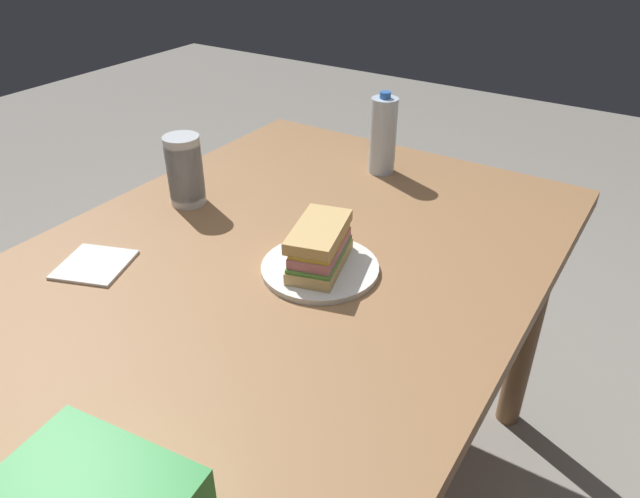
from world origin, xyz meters
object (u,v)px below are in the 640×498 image
object	(u,v)px
dining_table	(253,317)
water_bottle_tall	(383,135)
paper_plate	(320,268)
plastic_cup_stack	(185,170)
sandwich	(320,247)

from	to	relation	value
dining_table	water_bottle_tall	size ratio (longest dim) A/B	7.25
dining_table	paper_plate	bearing A→B (deg)	-45.06
paper_plate	plastic_cup_stack	size ratio (longest dim) A/B	1.40
water_bottle_tall	plastic_cup_stack	distance (m)	0.51
sandwich	plastic_cup_stack	xyz separation A→B (m)	(0.07, 0.42, 0.03)
paper_plate	water_bottle_tall	xyz separation A→B (m)	(0.49, 0.12, 0.09)
sandwich	plastic_cup_stack	world-z (taller)	plastic_cup_stack
sandwich	water_bottle_tall	distance (m)	0.50
dining_table	sandwich	size ratio (longest dim) A/B	7.85
paper_plate	sandwich	distance (m)	0.05
paper_plate	sandwich	bearing A→B (deg)	42.02
dining_table	plastic_cup_stack	size ratio (longest dim) A/B	9.29
dining_table	paper_plate	distance (m)	0.17
dining_table	water_bottle_tall	distance (m)	0.62
water_bottle_tall	plastic_cup_stack	size ratio (longest dim) A/B	1.28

